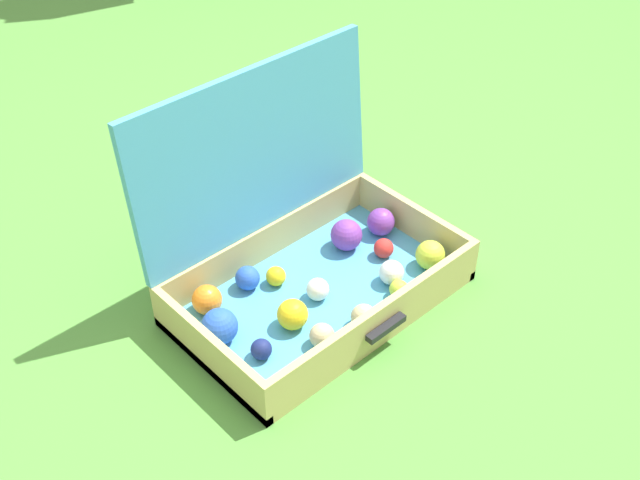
# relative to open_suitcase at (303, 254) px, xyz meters

# --- Properties ---
(ground_plane) EXTENTS (16.00, 16.00, 0.00)m
(ground_plane) POSITION_rel_open_suitcase_xyz_m (-0.02, 0.02, -0.11)
(ground_plane) COLOR #4C8C38
(open_suitcase) EXTENTS (0.67, 0.47, 0.52)m
(open_suitcase) POSITION_rel_open_suitcase_xyz_m (0.00, 0.00, 0.00)
(open_suitcase) COLOR #4799C6
(open_suitcase) RESTS_ON ground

